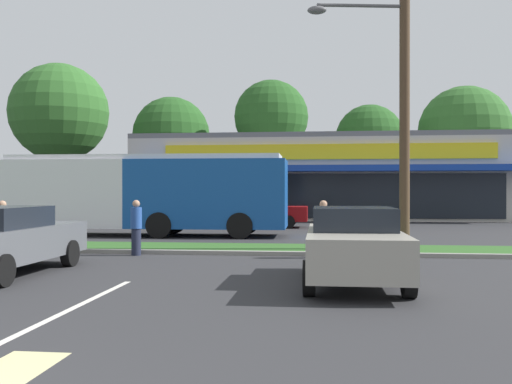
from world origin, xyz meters
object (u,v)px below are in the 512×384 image
(car_2, at_px, (3,240))
(pedestrian_mid, at_px, (136,228))
(car_1, at_px, (261,211))
(pedestrian_by_pole, at_px, (323,229))
(car_0, at_px, (354,244))
(bus_stop_bench, at_px, (23,237))
(city_bus, at_px, (146,192))
(pedestrian_far, at_px, (2,229))
(utility_pole, at_px, (400,70))

(car_2, bearing_deg, pedestrian_mid, -23.29)
(car_1, height_order, pedestrian_by_pole, pedestrian_by_pole)
(car_0, distance_m, pedestrian_mid, 7.23)
(bus_stop_bench, height_order, car_2, car_2)
(city_bus, xyz_separation_m, car_1, (4.12, 5.48, -0.97))
(bus_stop_bench, bearing_deg, car_2, 113.11)
(car_1, bearing_deg, city_bus, 53.05)
(car_1, distance_m, pedestrian_mid, 12.43)
(pedestrian_far, bearing_deg, car_1, -74.70)
(bus_stop_bench, xyz_separation_m, pedestrian_mid, (3.29, 0.19, 0.29))
(utility_pole, bearing_deg, pedestrian_far, -167.11)
(car_0, xyz_separation_m, pedestrian_far, (-9.26, 3.18, 0.01))
(utility_pole, xyz_separation_m, car_1, (-5.22, 10.77, -4.60))
(pedestrian_by_pole, bearing_deg, pedestrian_far, -51.61)
(city_bus, height_order, car_2, city_bus)
(car_0, height_order, car_1, car_1)
(bus_stop_bench, distance_m, car_1, 13.61)
(city_bus, height_order, car_0, city_bus)
(car_0, distance_m, pedestrian_by_pole, 4.23)
(car_2, xyz_separation_m, pedestrian_by_pole, (6.98, 3.88, 0.01))
(pedestrian_by_pole, bearing_deg, car_1, -134.61)
(bus_stop_bench, xyz_separation_m, pedestrian_far, (-0.11, -0.87, 0.29))
(car_0, relative_size, pedestrian_by_pole, 2.73)
(bus_stop_bench, bearing_deg, car_0, 156.12)
(pedestrian_mid, bearing_deg, utility_pole, 7.74)
(bus_stop_bench, bearing_deg, pedestrian_mid, -176.66)
(bus_stop_bench, height_order, pedestrian_far, pedestrian_far)
(pedestrian_by_pole, bearing_deg, bus_stop_bench, -57.32)
(bus_stop_bench, bearing_deg, car_1, -114.30)
(pedestrian_far, bearing_deg, pedestrian_mid, -124.07)
(utility_pole, distance_m, car_0, 7.50)
(city_bus, relative_size, car_0, 2.65)
(pedestrian_far, bearing_deg, pedestrian_by_pole, -134.78)
(utility_pole, height_order, car_1, utility_pole)
(car_2, bearing_deg, city_bus, 0.66)
(city_bus, distance_m, car_0, 13.43)
(car_1, distance_m, pedestrian_far, 14.45)
(car_2, distance_m, pedestrian_mid, 4.29)
(city_bus, bearing_deg, pedestrian_by_pole, 135.59)
(utility_pole, xyz_separation_m, city_bus, (-9.35, 5.29, -3.63))
(pedestrian_by_pole, distance_m, pedestrian_far, 8.75)
(city_bus, xyz_separation_m, pedestrian_mid, (1.82, -6.73, -0.97))
(pedestrian_by_pole, relative_size, pedestrian_far, 1.00)
(utility_pole, relative_size, car_2, 2.11)
(pedestrian_mid, relative_size, pedestrian_far, 1.00)
(utility_pole, distance_m, city_bus, 11.34)
(pedestrian_mid, distance_m, pedestrian_far, 3.57)
(car_0, distance_m, pedestrian_far, 9.79)
(bus_stop_bench, distance_m, pedestrian_far, 0.92)
(car_0, bearing_deg, pedestrian_by_pole, -172.21)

